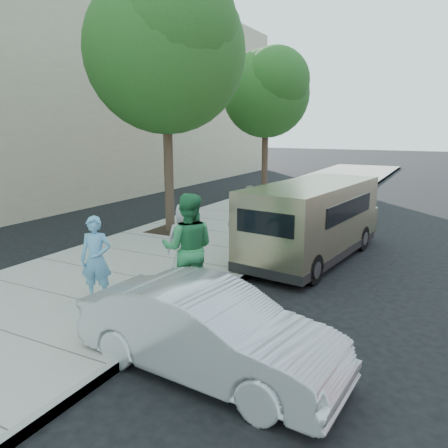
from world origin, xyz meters
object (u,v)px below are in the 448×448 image
at_px(tree_far, 267,90).
at_px(person_gray_shirt, 186,241).
at_px(person_officer, 96,259).
at_px(tree_near, 167,46).
at_px(person_green_shirt, 188,248).
at_px(van, 313,219).
at_px(parking_meter, 240,226).
at_px(person_striped_polo, 250,224).
at_px(sedan, 209,331).

height_order(tree_far, person_gray_shirt, tree_far).
distance_m(person_officer, person_gray_shirt, 1.95).
distance_m(tree_near, person_green_shirt, 7.17).
bearing_deg(van, person_gray_shirt, -113.00).
height_order(parking_meter, person_gray_shirt, person_gray_shirt).
xyz_separation_m(parking_meter, person_officer, (-1.41, -3.10, -0.15)).
xyz_separation_m(tree_near, person_gray_shirt, (2.74, -3.48, -4.58)).
relative_size(tree_near, person_striped_polo, 4.13).
relative_size(tree_far, sedan, 1.73).
relative_size(person_green_shirt, person_gray_shirt, 1.23).
bearing_deg(tree_near, parking_meter, -32.64).
relative_size(person_officer, person_gray_shirt, 0.97).
xyz_separation_m(person_officer, person_gray_shirt, (0.80, 1.78, 0.02)).
height_order(tree_near, person_striped_polo, tree_near).
distance_m(tree_far, person_green_shirt, 13.12).
bearing_deg(tree_near, tree_far, 90.00).
relative_size(tree_far, parking_meter, 4.97).
height_order(person_green_shirt, person_striped_polo, person_green_shirt).
distance_m(tree_far, person_striped_polo, 10.68).
height_order(tree_near, parking_meter, tree_near).
height_order(van, person_striped_polo, person_striped_polo).
xyz_separation_m(person_green_shirt, person_striped_polo, (0.00, 2.74, -0.09)).
bearing_deg(person_officer, sedan, -41.41).
bearing_deg(person_green_shirt, person_officer, 1.56).
height_order(person_green_shirt, person_gray_shirt, person_green_shirt).
bearing_deg(person_green_shirt, tree_far, -99.13).
distance_m(tree_near, tree_far, 7.63).
bearing_deg(person_gray_shirt, van, -149.95).
xyz_separation_m(sedan, person_green_shirt, (-1.40, 1.73, 0.53)).
xyz_separation_m(tree_near, person_green_shirt, (3.45, -4.50, -4.39)).
relative_size(tree_far, van, 1.20).
bearing_deg(person_gray_shirt, person_officer, 36.31).
height_order(tree_far, van, tree_far).
xyz_separation_m(tree_far, sedan, (4.85, -13.83, -4.26)).
bearing_deg(sedan, person_officer, 76.10).
xyz_separation_m(van, person_green_shirt, (-1.11, -4.13, 0.12)).
relative_size(person_officer, person_striped_polo, 0.87).
xyz_separation_m(person_officer, person_striped_polo, (1.51, 3.50, 0.12)).
bearing_deg(person_striped_polo, person_gray_shirt, 46.70).
bearing_deg(tree_far, tree_near, -90.00).
relative_size(person_green_shirt, person_striped_polo, 1.10).
xyz_separation_m(parking_meter, person_gray_shirt, (-0.62, -1.32, -0.13)).
bearing_deg(tree_far, person_green_shirt, -74.06).
relative_size(parking_meter, person_striped_polo, 0.72).
bearing_deg(van, person_striped_polo, -121.27).
height_order(person_officer, person_striped_polo, person_striped_polo).
distance_m(parking_meter, person_striped_polo, 0.41).
height_order(parking_meter, sedan, parking_meter).
bearing_deg(parking_meter, van, 58.27).
bearing_deg(van, person_officer, -110.80).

